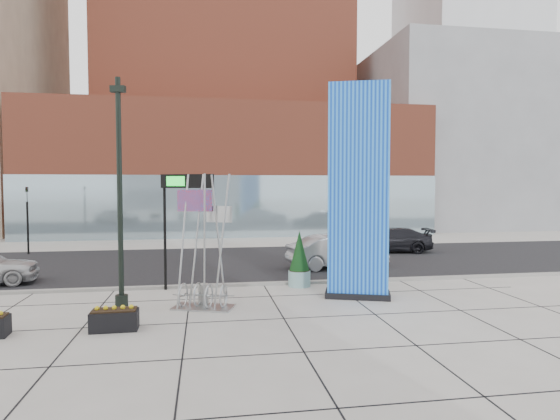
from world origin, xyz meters
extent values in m
plane|color=#9E9991|center=(0.00, 0.00, 0.00)|extent=(160.00, 160.00, 0.00)
cube|color=black|center=(0.00, 10.00, 0.01)|extent=(80.00, 12.00, 0.02)
cube|color=gray|center=(0.00, 4.00, 0.06)|extent=(80.00, 0.30, 0.12)
cube|color=#9D442D|center=(1.00, 27.00, 5.50)|extent=(34.00, 10.00, 11.00)
cube|color=#8CA5B2|center=(1.00, 22.20, 2.50)|extent=(34.00, 0.60, 5.00)
cube|color=slate|center=(26.00, 32.00, 9.00)|extent=(20.00, 18.00, 18.00)
cube|color=#B2B7BC|center=(36.00, 48.00, 27.50)|extent=(16.00, 16.00, 55.00)
cube|color=#0C3AC0|center=(4.20, 1.34, 3.96)|extent=(2.37, 1.54, 7.92)
cube|color=black|center=(4.20, 1.34, 0.11)|extent=(2.59, 1.76, 0.22)
cylinder|color=black|center=(-4.23, 1.01, 3.88)|extent=(0.17, 0.17, 7.75)
cylinder|color=black|center=(-4.23, 1.01, 0.24)|extent=(0.43, 0.43, 0.48)
cube|color=black|center=(-4.23, 1.01, 7.37)|extent=(0.51, 0.30, 0.21)
cube|color=#ADB0B2|center=(-1.50, 0.70, 0.03)|extent=(2.24, 1.61, 0.06)
cylinder|color=#ADB0B2|center=(-2.14, 0.52, 2.29)|extent=(0.08, 0.08, 4.59)
cylinder|color=#ADB0B2|center=(-1.77, 0.84, 2.29)|extent=(0.08, 0.08, 4.59)
cylinder|color=#ADB0B2|center=(-1.41, 0.61, 2.29)|extent=(0.08, 0.08, 4.59)
cylinder|color=#ADB0B2|center=(-0.99, 0.89, 2.29)|extent=(0.08, 0.08, 4.59)
cylinder|color=#ADB0B2|center=(-0.77, 0.47, 2.29)|extent=(0.08, 0.08, 4.59)
torus|color=#ADB0B2|center=(-2.19, 0.61, 0.44)|extent=(0.33, 0.81, 0.84)
torus|color=#ADB0B2|center=(-1.73, 0.79, 0.44)|extent=(0.33, 0.81, 0.84)
torus|color=#ADB0B2|center=(-1.27, 0.61, 0.44)|extent=(0.33, 0.81, 0.84)
torus|color=#ADB0B2|center=(-0.81, 0.79, 0.44)|extent=(0.33, 0.81, 0.84)
cube|color=red|center=(-1.77, 0.70, 3.67)|extent=(1.17, 0.35, 0.73)
cube|color=#ADB0B2|center=(-0.95, 0.79, 3.21)|extent=(0.85, 0.43, 0.55)
cylinder|color=gray|center=(-1.50, 1.22, 0.36)|extent=(0.37, 0.37, 0.72)
cylinder|color=black|center=(-3.00, 3.80, 2.28)|extent=(0.11, 0.11, 4.57)
cube|color=black|center=(-2.02, 3.80, 4.35)|extent=(2.09, 1.01, 0.54)
cube|color=#19D833|center=(-2.46, 3.68, 4.35)|extent=(0.71, 0.31, 0.38)
cylinder|color=#84B1B1|center=(4.75, 2.13, 0.33)|extent=(0.93, 0.93, 0.65)
cylinder|color=black|center=(4.75, 2.13, 0.65)|extent=(0.86, 0.86, 0.06)
cone|color=black|center=(4.75, 2.13, 1.50)|extent=(0.84, 0.84, 1.68)
cylinder|color=#84B1B1|center=(5.07, 3.60, 0.39)|extent=(1.12, 1.12, 0.78)
cylinder|color=black|center=(5.07, 3.60, 0.78)|extent=(1.03, 1.03, 0.07)
cone|color=black|center=(5.07, 3.60, 1.79)|extent=(1.01, 1.01, 2.01)
cylinder|color=#84B1B1|center=(2.44, 3.60, 0.32)|extent=(0.92, 0.92, 0.65)
cylinder|color=black|center=(2.44, 3.60, 0.65)|extent=(0.85, 0.85, 0.06)
cone|color=black|center=(2.44, 3.60, 1.48)|extent=(0.83, 0.83, 1.66)
cube|color=black|center=(-4.03, -1.36, 0.28)|extent=(1.33, 0.69, 0.57)
cube|color=black|center=(-4.03, -1.36, 0.58)|extent=(1.24, 0.59, 0.06)
imported|color=#989A9F|center=(5.20, 7.50, 0.83)|extent=(5.25, 2.54, 1.66)
imported|color=black|center=(10.05, 12.40, 0.75)|extent=(5.45, 2.85, 1.51)
cylinder|color=black|center=(-12.00, 15.00, 1.60)|extent=(0.12, 0.12, 3.20)
imported|color=black|center=(-12.00, 15.00, 3.65)|extent=(0.15, 0.18, 0.90)
camera|label=1|loc=(-1.45, -15.26, 4.18)|focal=30.00mm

